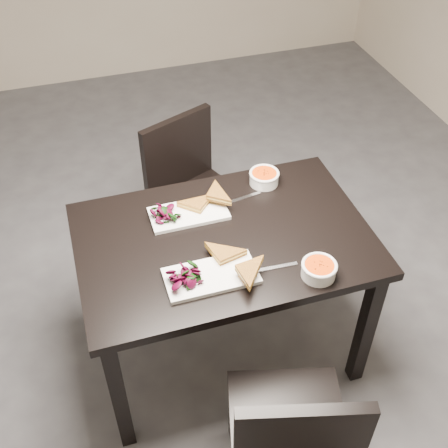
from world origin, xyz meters
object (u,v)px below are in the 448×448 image
table (224,254)px  soup_bowl_near (319,269)px  chair_near (292,435)px  chair_far (192,187)px  plate_far (189,213)px  plate_near (211,276)px  soup_bowl_far (264,177)px

table → soup_bowl_near: 0.44m
chair_near → chair_far: bearing=103.9°
table → plate_far: plate_far is taller
table → plate_near: bearing=-119.5°
chair_near → soup_bowl_near: (0.27, 0.45, 0.30)m
plate_far → soup_bowl_far: soup_bowl_far is taller
table → plate_near: 0.25m
plate_near → soup_bowl_near: size_ratio=2.57×
soup_bowl_far → plate_near: bearing=-128.9°
chair_near → soup_bowl_far: bearing=90.4°
table → soup_bowl_near: (0.28, -0.31, 0.13)m
soup_bowl_far → chair_near: bearing=-104.5°
chair_near → soup_bowl_near: bearing=73.8°
chair_near → chair_far: 1.44m
chair_far → plate_far: bearing=-128.2°
plate_near → soup_bowl_near: soup_bowl_near is taller
chair_far → soup_bowl_near: size_ratio=6.22×
plate_far → chair_far: bearing=74.7°
plate_near → soup_bowl_near: 0.41m
plate_far → table: bearing=-59.1°
table → plate_near: (-0.11, -0.20, 0.11)m
plate_near → soup_bowl_far: size_ratio=2.58×
plate_far → soup_bowl_far: 0.40m
table → chair_near: chair_near is taller
plate_near → soup_bowl_near: (0.39, -0.11, 0.03)m
plate_near → soup_bowl_far: 0.62m
table → soup_bowl_far: (0.28, 0.28, 0.13)m
soup_bowl_far → table: bearing=-134.4°
plate_far → soup_bowl_far: size_ratio=2.41×
table → soup_bowl_near: bearing=-48.1°
chair_near → plate_far: size_ratio=2.58×
chair_far → soup_bowl_far: 0.55m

